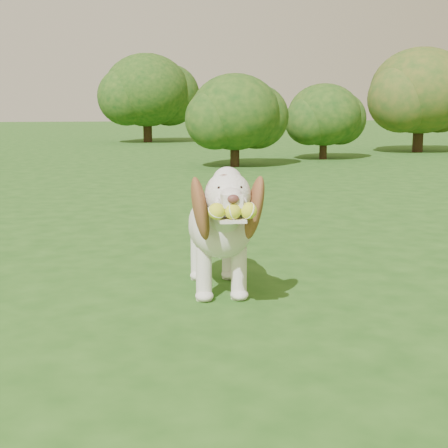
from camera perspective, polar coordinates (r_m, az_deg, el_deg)
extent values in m
plane|color=#204C15|center=(2.88, -4.10, -8.23)|extent=(80.00, 80.00, 0.00)
ellipsoid|color=silver|center=(3.20, -0.65, -0.22)|extent=(0.34, 0.59, 0.30)
ellipsoid|color=silver|center=(2.99, -0.20, -0.35)|extent=(0.32, 0.32, 0.29)
ellipsoid|color=silver|center=(3.40, -1.01, 0.26)|extent=(0.29, 0.29, 0.27)
cylinder|color=silver|center=(2.86, 0.06, 0.75)|extent=(0.17, 0.24, 0.23)
sphere|color=silver|center=(2.74, 0.35, 2.66)|extent=(0.22, 0.22, 0.21)
sphere|color=silver|center=(2.75, 0.30, 3.87)|extent=(0.14, 0.14, 0.13)
cube|color=silver|center=(2.62, 0.67, 2.22)|extent=(0.10, 0.13, 0.06)
ellipsoid|color=#592D28|center=(2.56, 0.86, 2.30)|extent=(0.05, 0.04, 0.04)
cube|color=silver|center=(2.62, 0.70, 0.41)|extent=(0.12, 0.14, 0.01)
ellipsoid|color=brown|center=(2.74, -2.18, 1.40)|extent=(0.13, 0.20, 0.32)
ellipsoid|color=brown|center=(2.77, 2.80, 1.49)|extent=(0.13, 0.20, 0.32)
cylinder|color=silver|center=(3.51, -1.21, 1.16)|extent=(0.06, 0.15, 0.11)
cylinder|color=silver|center=(3.05, -1.85, -4.62)|extent=(0.08, 0.08, 0.26)
cylinder|color=silver|center=(3.07, 1.37, -4.52)|extent=(0.08, 0.08, 0.26)
cylinder|color=silver|center=(3.41, -2.41, -2.96)|extent=(0.08, 0.08, 0.26)
cylinder|color=silver|center=(3.43, 0.46, -2.88)|extent=(0.08, 0.08, 0.26)
sphere|color=#C9E02A|center=(2.58, -0.68, 1.17)|extent=(0.08, 0.08, 0.07)
sphere|color=#C9E02A|center=(2.58, 0.80, 1.20)|extent=(0.08, 0.08, 0.07)
sphere|color=#C9E02A|center=(2.59, 2.27, 1.23)|extent=(0.08, 0.08, 0.07)
cylinder|color=#382314|center=(9.94, 1.00, 6.61)|extent=(0.15, 0.15, 0.47)
ellipsoid|color=#143D12|center=(9.92, 1.01, 10.20)|extent=(1.40, 1.40, 1.19)
cylinder|color=#382314|center=(11.54, 9.06, 6.95)|extent=(0.14, 0.14, 0.44)
ellipsoid|color=#143D12|center=(11.52, 9.14, 9.84)|extent=(1.31, 1.31, 1.11)
cylinder|color=#382314|center=(17.05, -7.00, 8.69)|extent=(0.23, 0.23, 0.75)
ellipsoid|color=#143D12|center=(17.05, -7.08, 12.06)|extent=(2.26, 2.26, 1.92)
cylinder|color=#382314|center=(13.78, 17.32, 7.72)|extent=(0.22, 0.22, 0.69)
ellipsoid|color=#143D12|center=(13.77, 17.54, 11.55)|extent=(2.07, 2.07, 1.76)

